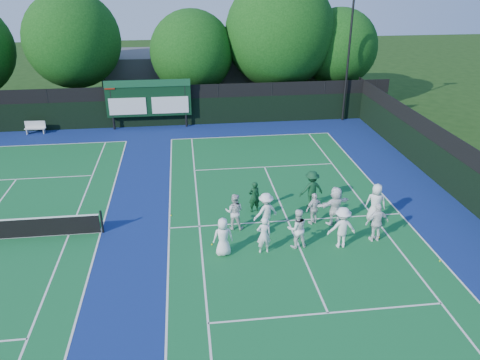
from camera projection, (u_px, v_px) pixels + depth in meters
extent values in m
plane|color=#16340E|center=(293.00, 232.00, 20.89)|extent=(120.00, 120.00, 0.00)
cube|color=navy|center=(158.00, 229.00, 21.11)|extent=(34.00, 32.00, 0.01)
cube|color=#135D2C|center=(288.00, 221.00, 21.78)|extent=(10.97, 23.77, 0.00)
cube|color=silver|center=(251.00, 136.00, 32.49)|extent=(10.97, 0.08, 0.00)
cube|color=silver|center=(169.00, 228.00, 21.17)|extent=(0.08, 23.77, 0.00)
cube|color=silver|center=(400.00, 214.00, 22.39)|extent=(0.08, 23.77, 0.00)
cube|color=silver|center=(199.00, 226.00, 21.32)|extent=(0.08, 23.77, 0.00)
cube|color=silver|center=(372.00, 215.00, 22.24)|extent=(0.08, 23.77, 0.00)
cube|color=silver|center=(328.00, 313.00, 16.02)|extent=(8.23, 0.08, 0.00)
cube|color=silver|center=(264.00, 167.00, 27.55)|extent=(8.23, 0.08, 0.00)
cube|color=silver|center=(288.00, 221.00, 21.78)|extent=(0.08, 12.80, 0.00)
cube|color=silver|center=(42.00, 145.00, 30.92)|extent=(10.97, 0.08, 0.00)
cube|color=silver|center=(101.00, 232.00, 20.83)|extent=(0.08, 23.77, 0.00)
cube|color=silver|center=(69.00, 234.00, 20.68)|extent=(0.08, 23.77, 0.00)
cube|color=silver|center=(16.00, 179.00, 25.98)|extent=(8.23, 0.08, 0.00)
cube|color=black|center=(164.00, 113.00, 34.21)|extent=(34.00, 0.08, 2.00)
cube|color=black|center=(163.00, 92.00, 33.58)|extent=(34.00, 0.05, 1.00)
cube|color=black|center=(473.00, 191.00, 22.37)|extent=(0.08, 32.00, 2.00)
cube|color=black|center=(480.00, 162.00, 21.74)|extent=(0.05, 32.00, 1.00)
cylinder|color=black|center=(112.00, 106.00, 33.13)|extent=(0.16, 0.16, 3.50)
cylinder|color=black|center=(186.00, 103.00, 33.71)|extent=(0.16, 0.16, 3.50)
cube|color=black|center=(149.00, 98.00, 33.23)|extent=(6.00, 0.15, 2.60)
cube|color=#154C2B|center=(147.00, 83.00, 32.68)|extent=(6.00, 0.05, 0.50)
cube|color=silver|center=(128.00, 106.00, 33.18)|extent=(2.60, 0.04, 1.20)
cube|color=silver|center=(170.00, 105.00, 33.52)|extent=(2.60, 0.04, 1.20)
cube|color=maroon|center=(109.00, 86.00, 32.43)|extent=(0.70, 0.04, 0.50)
cube|color=#515155|center=(211.00, 74.00, 41.44)|extent=(18.00, 6.00, 4.00)
cylinder|color=black|center=(349.00, 54.00, 33.77)|extent=(0.16, 0.16, 10.00)
cylinder|color=black|center=(102.00, 222.00, 20.62)|extent=(0.10, 0.10, 1.10)
cube|color=silver|center=(35.00, 128.00, 32.83)|extent=(1.43, 0.46, 0.06)
cube|color=silver|center=(35.00, 124.00, 32.84)|extent=(1.41, 0.14, 0.47)
cube|color=silver|center=(27.00, 131.00, 32.85)|extent=(0.08, 0.33, 0.38)
cube|color=silver|center=(44.00, 131.00, 32.97)|extent=(0.08, 0.33, 0.38)
cylinder|color=black|center=(81.00, 96.00, 36.40)|extent=(0.44, 0.44, 3.12)
sphere|color=#0D3D0E|center=(73.00, 40.00, 34.63)|extent=(7.08, 7.08, 7.08)
sphere|color=#0D3D0E|center=(83.00, 49.00, 35.27)|extent=(4.96, 4.96, 4.96)
cylinder|color=black|center=(194.00, 97.00, 37.55)|extent=(0.44, 0.44, 2.31)
sphere|color=#0D3D0E|center=(192.00, 52.00, 36.06)|extent=(6.42, 6.42, 6.42)
sphere|color=#0D3D0E|center=(200.00, 60.00, 36.66)|extent=(4.49, 4.49, 4.49)
cylinder|color=black|center=(278.00, 91.00, 38.20)|extent=(0.44, 0.44, 2.85)
sphere|color=#0D3D0E|center=(280.00, 33.00, 36.26)|extent=(8.54, 8.54, 8.54)
sphere|color=#0D3D0E|center=(286.00, 43.00, 36.96)|extent=(5.98, 5.98, 5.98)
cylinder|color=black|center=(335.00, 91.00, 38.81)|extent=(0.44, 0.44, 2.57)
sphere|color=#0D3D0E|center=(339.00, 47.00, 37.31)|extent=(6.10, 6.10, 6.10)
sphere|color=#0D3D0E|center=(344.00, 54.00, 37.90)|extent=(4.27, 4.27, 4.27)
sphere|color=#CED418|center=(212.00, 244.00, 19.90)|extent=(0.07, 0.07, 0.07)
sphere|color=#CED418|center=(440.00, 261.00, 18.79)|extent=(0.07, 0.07, 0.07)
sphere|color=#CED418|center=(171.00, 215.00, 22.20)|extent=(0.07, 0.07, 0.07)
sphere|color=#CED418|center=(379.00, 238.00, 20.39)|extent=(0.07, 0.07, 0.07)
imported|color=white|center=(223.00, 237.00, 18.94)|extent=(0.85, 0.59, 1.67)
imported|color=white|center=(264.00, 235.00, 19.09)|extent=(0.62, 0.43, 1.65)
imported|color=white|center=(297.00, 228.00, 19.46)|extent=(0.91, 0.73, 1.76)
imported|color=white|center=(342.00, 228.00, 19.44)|extent=(1.19, 0.68, 1.84)
imported|color=white|center=(377.00, 222.00, 19.88)|extent=(1.09, 0.55, 1.79)
imported|color=silver|center=(234.00, 212.00, 20.83)|extent=(0.96, 0.82, 1.71)
imported|color=white|center=(266.00, 212.00, 20.71)|extent=(1.33, 1.05, 1.81)
imported|color=silver|center=(314.00, 209.00, 21.27)|extent=(0.98, 0.72, 1.54)
imported|color=white|center=(335.00, 206.00, 21.21)|extent=(1.79, 1.07, 1.84)
imported|color=white|center=(376.00, 203.00, 21.46)|extent=(1.05, 0.85, 1.85)
imported|color=#0F371C|center=(254.00, 197.00, 22.31)|extent=(0.65, 0.51, 1.57)
imported|color=#103D21|center=(312.00, 189.00, 22.71)|extent=(1.33, 0.92, 1.88)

